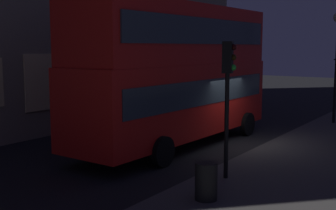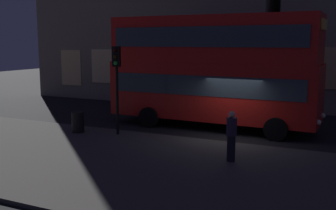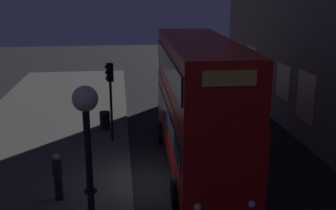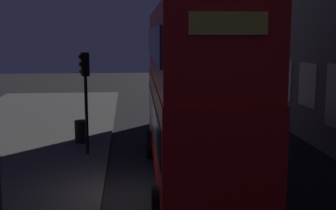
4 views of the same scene
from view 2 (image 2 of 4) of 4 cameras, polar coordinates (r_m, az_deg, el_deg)
The scene contains 6 objects.
ground_plane at distance 17.32m, azimuth 8.53°, elevation -4.76°, with size 80.00×80.00×0.00m, color black.
sidewalk_slab at distance 12.76m, azimuth 1.87°, elevation -9.39°, with size 44.00×8.21×0.12m, color #423F3D.
double_decker_bus at distance 19.12m, azimuth 6.25°, elevation 5.45°, with size 9.98×3.06×5.25m.
traffic_light_near_kerb at distance 17.18m, azimuth -7.27°, elevation 4.73°, with size 0.38×0.39×3.76m.
pedestrian at distance 13.56m, azimuth 8.94°, elevation -4.29°, with size 0.35×0.35×1.70m.
litter_bin at distance 18.21m, azimuth -12.61°, elevation -2.37°, with size 0.54×0.54×0.90m, color black.
Camera 2 is at (4.82, -16.13, 4.07)m, focal length 43.15 mm.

